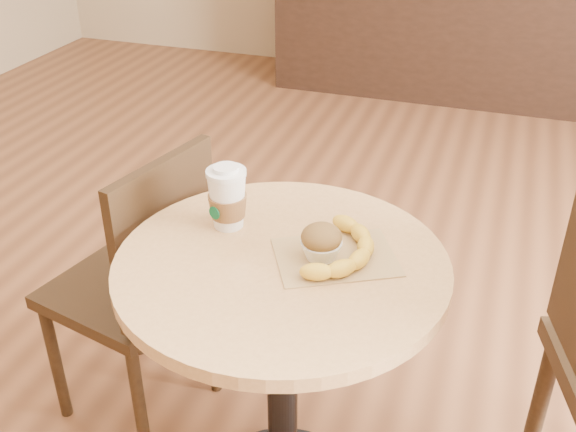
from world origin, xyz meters
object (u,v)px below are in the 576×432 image
at_px(cafe_table, 282,344).
at_px(coffee_cup, 227,200).
at_px(chair_left, 142,282).
at_px(muffin, 321,242).
at_px(banana, 346,249).

relative_size(cafe_table, coffee_cup, 5.23).
height_order(cafe_table, coffee_cup, coffee_cup).
bearing_deg(chair_left, muffin, 86.96).
relative_size(cafe_table, chair_left, 0.89).
bearing_deg(cafe_table, banana, 22.00).
bearing_deg(muffin, coffee_cup, 164.99).
xyz_separation_m(coffee_cup, banana, (0.28, -0.04, -0.04)).
bearing_deg(coffee_cup, cafe_table, -10.82).
xyz_separation_m(cafe_table, banana, (0.12, 0.05, 0.24)).
bearing_deg(coffee_cup, chair_left, -177.57).
distance_m(chair_left, coffee_cup, 0.47).
height_order(chair_left, banana, chair_left).
xyz_separation_m(chair_left, muffin, (0.53, -0.15, 0.33)).
bearing_deg(chair_left, coffee_cup, 86.20).
distance_m(coffee_cup, banana, 0.28).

